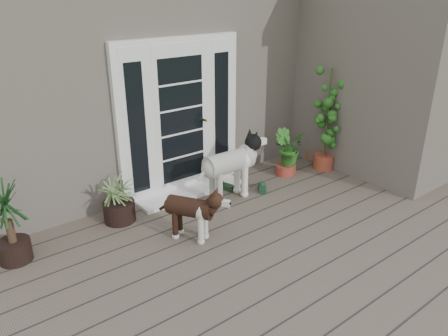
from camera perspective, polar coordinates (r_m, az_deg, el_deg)
deck at (r=5.05m, az=10.57°, el=-11.20°), size 6.20×4.60×0.12m
house_main at (r=7.76m, az=-13.00°, el=12.64°), size 7.40×4.00×3.10m
house_wing at (r=7.32m, az=20.54°, el=11.21°), size 1.60×2.40×3.10m
door_unit at (r=5.98m, az=-5.81°, el=6.65°), size 1.90×0.14×2.15m
door_step at (r=6.20m, az=-4.43°, el=-3.10°), size 1.60×0.40×0.05m
brindle_dog at (r=5.00m, az=-4.50°, el=-6.33°), size 0.64×0.77×0.60m
white_dog at (r=5.88m, az=0.68°, el=-0.54°), size 0.96×0.42×0.79m
spider_plant at (r=5.49m, az=-13.89°, el=-3.57°), size 0.86×0.86×0.70m
yucca at (r=5.05m, az=-26.62°, el=-6.44°), size 0.72×0.72×0.94m
herb_a at (r=6.82m, az=8.60°, el=1.58°), size 0.58×0.58×0.58m
herb_b at (r=6.75m, az=8.08°, el=1.22°), size 0.50×0.50×0.53m
herb_c at (r=7.52m, az=11.84°, el=3.28°), size 0.49×0.49×0.54m
sapling at (r=6.92m, az=13.53°, el=6.38°), size 0.57×0.57×1.69m
clog_left at (r=6.30m, az=0.24°, el=-2.38°), size 0.23×0.34×0.09m
clog_right at (r=6.27m, az=5.07°, el=-2.65°), size 0.29×0.31×0.09m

